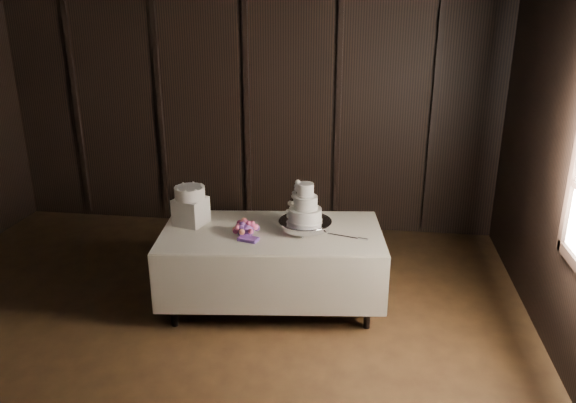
{
  "coord_description": "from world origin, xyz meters",
  "views": [
    {
      "loc": [
        1.45,
        -3.15,
        2.71
      ],
      "look_at": [
        0.79,
        1.47,
        1.05
      ],
      "focal_mm": 35.0,
      "sensor_mm": 36.0,
      "label": 1
    }
  ],
  "objects_px": {
    "cake_stand": "(305,225)",
    "display_table": "(272,265)",
    "small_cake": "(190,193)",
    "box_pedestal": "(191,211)",
    "bouquet": "(245,229)",
    "wedding_cake": "(302,207)"
  },
  "relations": [
    {
      "from": "box_pedestal",
      "to": "display_table",
      "type": "bearing_deg",
      "value": -4.94
    },
    {
      "from": "small_cake",
      "to": "box_pedestal",
      "type": "bearing_deg",
      "value": 0.0
    },
    {
      "from": "display_table",
      "to": "box_pedestal",
      "type": "distance_m",
      "value": 0.9
    },
    {
      "from": "display_table",
      "to": "box_pedestal",
      "type": "height_order",
      "value": "box_pedestal"
    },
    {
      "from": "box_pedestal",
      "to": "small_cake",
      "type": "height_order",
      "value": "small_cake"
    },
    {
      "from": "cake_stand",
      "to": "bouquet",
      "type": "relative_size",
      "value": 1.28
    },
    {
      "from": "display_table",
      "to": "small_cake",
      "type": "bearing_deg",
      "value": 168.11
    },
    {
      "from": "cake_stand",
      "to": "bouquet",
      "type": "distance_m",
      "value": 0.54
    },
    {
      "from": "display_table",
      "to": "cake_stand",
      "type": "distance_m",
      "value": 0.49
    },
    {
      "from": "small_cake",
      "to": "bouquet",
      "type": "bearing_deg",
      "value": -18.98
    },
    {
      "from": "display_table",
      "to": "small_cake",
      "type": "relative_size",
      "value": 7.58
    },
    {
      "from": "bouquet",
      "to": "small_cake",
      "type": "xyz_separation_m",
      "value": [
        -0.56,
        0.19,
        0.25
      ]
    },
    {
      "from": "display_table",
      "to": "wedding_cake",
      "type": "bearing_deg",
      "value": 3.54
    },
    {
      "from": "cake_stand",
      "to": "wedding_cake",
      "type": "xyz_separation_m",
      "value": [
        -0.03,
        -0.01,
        0.18
      ]
    },
    {
      "from": "cake_stand",
      "to": "display_table",
      "type": "bearing_deg",
      "value": -167.66
    },
    {
      "from": "cake_stand",
      "to": "wedding_cake",
      "type": "bearing_deg",
      "value": -150.26
    },
    {
      "from": "bouquet",
      "to": "small_cake",
      "type": "relative_size",
      "value": 1.36
    },
    {
      "from": "wedding_cake",
      "to": "cake_stand",
      "type": "bearing_deg",
      "value": 42.78
    },
    {
      "from": "box_pedestal",
      "to": "bouquet",
      "type": "bearing_deg",
      "value": -18.98
    },
    {
      "from": "display_table",
      "to": "box_pedestal",
      "type": "bearing_deg",
      "value": 168.11
    },
    {
      "from": "cake_stand",
      "to": "box_pedestal",
      "type": "xyz_separation_m",
      "value": [
        -1.07,
        0.0,
        0.08
      ]
    },
    {
      "from": "box_pedestal",
      "to": "small_cake",
      "type": "relative_size",
      "value": 0.94
    }
  ]
}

